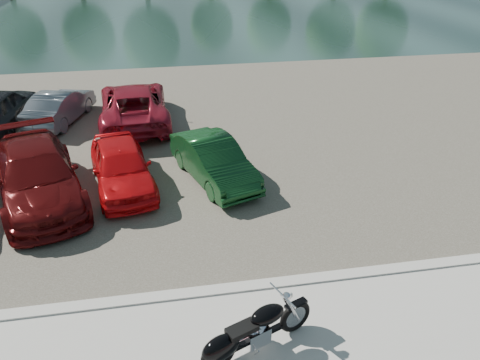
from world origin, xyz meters
name	(u,v)px	position (x,y,z in m)	size (l,w,h in m)	color
kerb	(283,284)	(0.00, 2.00, 0.07)	(60.00, 0.30, 0.14)	#B4B0A9
parking_lot	(224,128)	(0.00, 11.00, 0.02)	(60.00, 18.00, 0.04)	#474339
river	(179,8)	(0.00, 40.00, 0.00)	(120.00, 40.00, 0.00)	#192D29
motorcycle	(248,334)	(-1.10, 0.29, 0.56)	(2.22, 1.12, 1.05)	black
car_3	(37,175)	(-5.82, 6.68, 0.79)	(2.10, 5.17, 1.50)	#4F0B0B
car_4	(121,166)	(-3.57, 7.00, 0.72)	(1.60, 3.97, 1.35)	red
car_5	(214,160)	(-0.87, 6.98, 0.68)	(1.35, 3.87, 1.27)	#103A19
car_9	(60,106)	(-6.18, 12.75, 0.66)	(1.32, 3.79, 1.25)	#565E68
car_10	(134,104)	(-3.33, 12.11, 0.79)	(2.49, 5.40, 1.50)	maroon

